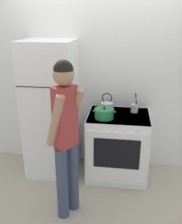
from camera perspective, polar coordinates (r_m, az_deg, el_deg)
name	(u,v)px	position (r m, az deg, el deg)	size (l,w,h in m)	color
ground_plane	(98,160)	(3.93, 1.56, -10.83)	(14.00, 14.00, 0.00)	#B2A893
wall_back	(99,78)	(3.46, 1.83, 7.72)	(10.00, 0.06, 2.55)	silver
refrigerator	(52,110)	(3.36, -8.99, 0.44)	(0.65, 0.66, 1.81)	white
stove_range	(117,146)	(3.38, 6.06, -7.71)	(0.79, 0.69, 0.89)	white
dutch_oven_pot	(104,113)	(3.09, 3.03, -0.32)	(0.28, 0.24, 0.15)	#237A42
tea_kettle	(107,105)	(3.32, 3.67, 1.53)	(0.22, 0.17, 0.25)	silver
utensil_jar	(135,108)	(3.33, 9.92, 0.98)	(0.09, 0.09, 0.26)	#B7BABF
person	(66,134)	(2.51, -5.76, -4.93)	(0.39, 0.42, 1.71)	#38425B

